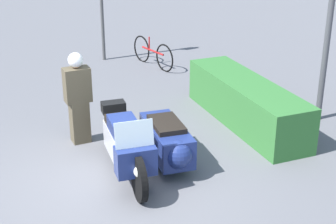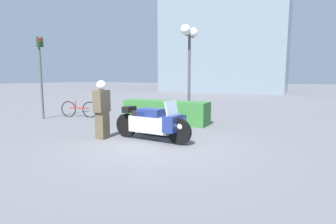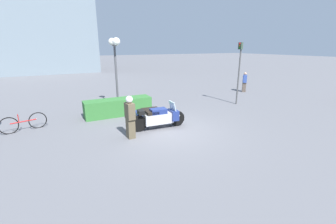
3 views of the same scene
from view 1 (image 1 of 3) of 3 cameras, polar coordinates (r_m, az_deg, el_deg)
ground_plane at (r=8.27m, az=-6.76°, el=-7.90°), size 160.00×160.00×0.00m
police_motorcycle at (r=8.41m, az=-2.29°, el=-3.45°), size 2.51×1.45×1.18m
officer_rider at (r=9.36m, az=-9.95°, el=1.78°), size 0.31×0.48×1.70m
hedge_bush_curbside at (r=10.29m, az=8.63°, el=1.05°), size 3.45×0.88×0.88m
bicycle_parked at (r=13.78m, az=-1.71°, el=6.54°), size 1.77×0.48×0.79m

